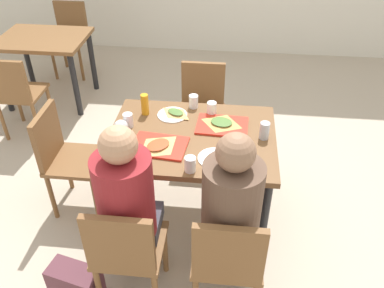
{
  "coord_description": "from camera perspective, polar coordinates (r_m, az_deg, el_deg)",
  "views": [
    {
      "loc": [
        0.24,
        -2.27,
        2.35
      ],
      "look_at": [
        0.0,
        0.0,
        0.66
      ],
      "focal_mm": 37.95,
      "sensor_mm": 36.0,
      "label": 1
    }
  ],
  "objects": [
    {
      "name": "plastic_cup_a",
      "position": [
        3.08,
        0.21,
        6.01
      ],
      "size": [
        0.07,
        0.07,
        0.1
      ],
      "primitive_type": "cylinder",
      "color": "white",
      "rests_on": "main_table"
    },
    {
      "name": "main_table",
      "position": [
        2.84,
        -0.0,
        -0.32
      ],
      "size": [
        1.15,
        0.88,
        0.74
      ],
      "color": "brown",
      "rests_on": "ground_plane"
    },
    {
      "name": "handbag",
      "position": [
        2.77,
        -15.97,
        -18.46
      ],
      "size": [
        0.35,
        0.23,
        0.28
      ],
      "primitive_type": "cube",
      "rotation": [
        0.0,
        0.0,
        -0.23
      ],
      "color": "#592D38",
      "rests_on": "ground_plane"
    },
    {
      "name": "condiment_bottle",
      "position": [
        3.0,
        -6.65,
        5.55
      ],
      "size": [
        0.06,
        0.06,
        0.16
      ],
      "primitive_type": "cylinder",
      "color": "orange",
      "rests_on": "main_table"
    },
    {
      "name": "chair_far_side",
      "position": [
        3.61,
        1.4,
        5.64
      ],
      "size": [
        0.4,
        0.4,
        0.85
      ],
      "color": "brown",
      "rests_on": "ground_plane"
    },
    {
      "name": "background_table",
      "position": [
        4.68,
        -19.99,
        12.52
      ],
      "size": [
        0.9,
        0.7,
        0.74
      ],
      "color": "brown",
      "rests_on": "ground_plane"
    },
    {
      "name": "background_chair_near",
      "position": [
        4.14,
        -23.5,
        6.8
      ],
      "size": [
        0.4,
        0.4,
        0.85
      ],
      "color": "brown",
      "rests_on": "ground_plane"
    },
    {
      "name": "person_in_brown_jacket",
      "position": [
        2.25,
        5.5,
        -9.07
      ],
      "size": [
        0.32,
        0.42,
        1.26
      ],
      "color": "#383842",
      "rests_on": "ground_plane"
    },
    {
      "name": "ground_plane",
      "position": [
        3.28,
        -0.0,
        -9.53
      ],
      "size": [
        10.0,
        10.0,
        0.02
      ],
      "primitive_type": "cube",
      "color": "#B7A893"
    },
    {
      "name": "pizza_slice_c",
      "position": [
        3.01,
        -2.32,
        4.43
      ],
      "size": [
        0.22,
        0.2,
        0.02
      ],
      "color": "#DBAD60",
      "rests_on": "paper_plate_center"
    },
    {
      "name": "tray_red_near",
      "position": [
        2.69,
        -4.62,
        -0.26
      ],
      "size": [
        0.38,
        0.3,
        0.02
      ],
      "primitive_type": "cube",
      "rotation": [
        0.0,
        0.0,
        -0.1
      ],
      "color": "red",
      "rests_on": "main_table"
    },
    {
      "name": "chair_near_left",
      "position": [
        2.4,
        -9.24,
        -14.45
      ],
      "size": [
        0.4,
        0.4,
        0.85
      ],
      "color": "brown",
      "rests_on": "ground_plane"
    },
    {
      "name": "plastic_cup_d",
      "position": [
        2.99,
        2.78,
        5.0
      ],
      "size": [
        0.07,
        0.07,
        0.1
      ],
      "primitive_type": "cylinder",
      "color": "white",
      "rests_on": "main_table"
    },
    {
      "name": "pizza_slice_a",
      "position": [
        2.66,
        -4.79,
        -0.21
      ],
      "size": [
        0.28,
        0.29,
        0.02
      ],
      "color": "#DBAD60",
      "rests_on": "tray_red_near"
    },
    {
      "name": "foil_bundle",
      "position": [
        2.83,
        -9.95,
        2.38
      ],
      "size": [
        0.1,
        0.1,
        0.1
      ],
      "primitive_type": "sphere",
      "color": "silver",
      "rests_on": "main_table"
    },
    {
      "name": "soda_can",
      "position": [
        2.77,
        10.15,
        1.87
      ],
      "size": [
        0.07,
        0.07,
        0.12
      ],
      "primitive_type": "cylinder",
      "color": "#B7BCC6",
      "rests_on": "main_table"
    },
    {
      "name": "plastic_cup_b",
      "position": [
        2.46,
        -0.26,
        -2.85
      ],
      "size": [
        0.07,
        0.07,
        0.1
      ],
      "primitive_type": "cylinder",
      "color": "white",
      "rests_on": "main_table"
    },
    {
      "name": "person_in_red",
      "position": [
        2.31,
        -9.01,
        -7.91
      ],
      "size": [
        0.32,
        0.42,
        1.26
      ],
      "color": "#383842",
      "rests_on": "ground_plane"
    },
    {
      "name": "tray_red_far",
      "position": [
        2.88,
        4.26,
        2.6
      ],
      "size": [
        0.37,
        0.28,
        0.02
      ],
      "primitive_type": "cube",
      "rotation": [
        0.0,
        0.0,
        -0.05
      ],
      "color": "red",
      "rests_on": "main_table"
    },
    {
      "name": "paper_plate_center",
      "position": [
        3.01,
        -2.79,
        4.13
      ],
      "size": [
        0.22,
        0.22,
        0.01
      ],
      "primitive_type": "cylinder",
      "color": "white",
      "rests_on": "main_table"
    },
    {
      "name": "chair_near_right",
      "position": [
        2.34,
        5.03,
        -15.74
      ],
      "size": [
        0.4,
        0.4,
        0.85
      ],
      "color": "brown",
      "rests_on": "ground_plane"
    },
    {
      "name": "background_chair_far",
      "position": [
        5.34,
        -16.7,
        14.73
      ],
      "size": [
        0.4,
        0.4,
        0.85
      ],
      "color": "brown",
      "rests_on": "ground_plane"
    },
    {
      "name": "paper_plate_near_edge",
      "position": [
        2.58,
        3.23,
        -2.02
      ],
      "size": [
        0.22,
        0.22,
        0.01
      ],
      "primitive_type": "cylinder",
      "color": "white",
      "rests_on": "main_table"
    },
    {
      "name": "pizza_slice_b",
      "position": [
        2.88,
        4.17,
        3.02
      ],
      "size": [
        0.26,
        0.23,
        0.02
      ],
      "color": "tan",
      "rests_on": "tray_red_far"
    },
    {
      "name": "plastic_cup_c",
      "position": [
        2.89,
        -8.97,
        3.33
      ],
      "size": [
        0.07,
        0.07,
        0.1
      ],
      "primitive_type": "cylinder",
      "color": "white",
      "rests_on": "main_table"
    },
    {
      "name": "chair_left_end",
      "position": [
        3.16,
        -17.56,
        -1.28
      ],
      "size": [
        0.4,
        0.4,
        0.85
      ],
      "color": "brown",
      "rests_on": "ground_plane"
    }
  ]
}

